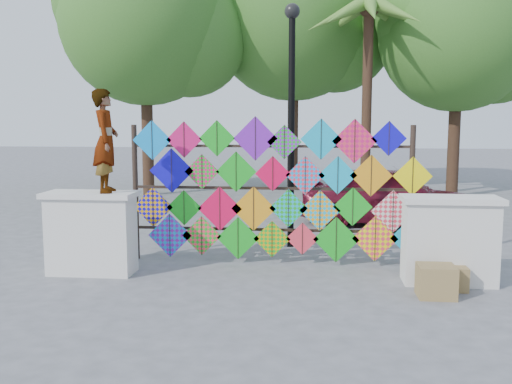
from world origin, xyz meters
The scene contains 13 objects.
ground centered at (0.00, 0.00, 0.00)m, with size 80.00×80.00×0.00m, color gray.
parapet_left centered at (-2.70, -0.20, 0.65)m, with size 1.40×0.65×1.28m.
parapet_right centered at (2.70, -0.20, 0.65)m, with size 1.40×0.65×1.28m.
kite_rack centered at (0.07, 0.72, 1.20)m, with size 4.96×0.24×2.44m.
tree_west centered at (-4.40, 9.03, 5.38)m, with size 5.85×5.20×8.01m.
tree_mid centered at (0.11, 11.03, 5.77)m, with size 6.30×5.60×8.61m.
tree_east centered at (5.09, 9.53, 4.99)m, with size 5.40×4.80×7.42m.
palm_tree centered at (2.20, 8.00, 4.95)m, with size 3.62×3.62×5.83m.
vendor_woman centered at (-2.42, -0.20, 2.06)m, with size 0.57×0.37×1.57m, color #99999E.
sedan centered at (2.44, 4.41, 0.67)m, with size 1.59×3.96×1.35m, color #5B0F20.
lamppost centered at (0.30, 2.00, 2.69)m, with size 0.28×0.28×4.46m.
cardboard_box_near centered at (2.38, -0.90, 0.22)m, with size 0.49×0.44×0.44m, color olive.
cardboard_box_far centered at (2.67, -0.53, 0.17)m, with size 0.41×0.37×0.34m, color olive.
Camera 1 is at (0.71, -8.58, 2.39)m, focal length 40.00 mm.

